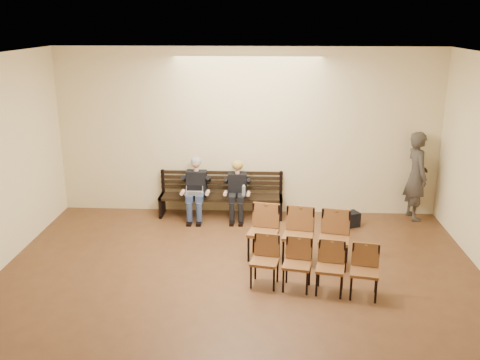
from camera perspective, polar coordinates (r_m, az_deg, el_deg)
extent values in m
plane|color=brown|center=(7.22, -0.89, -17.12)|extent=(10.00, 10.00, 0.00)
cube|color=beige|center=(11.21, 0.79, 5.13)|extent=(8.00, 0.02, 3.50)
cube|color=white|center=(6.01, -1.04, 11.75)|extent=(8.00, 10.00, 0.02)
cube|color=black|center=(11.32, -2.04, -2.79)|extent=(2.60, 0.90, 0.45)
cube|color=#BCBCC1|center=(11.00, -4.96, -1.50)|extent=(0.37, 0.31, 0.26)
cylinder|color=silver|center=(10.88, 0.40, -1.70)|extent=(0.08, 0.08, 0.24)
cube|color=black|center=(11.02, 11.51, -4.13)|extent=(0.48, 0.42, 0.29)
imported|color=#39342E|center=(11.54, 18.36, 1.09)|extent=(0.62, 0.84, 2.13)
cube|color=brown|center=(9.20, 6.21, -5.99)|extent=(1.78, 0.84, 0.95)
cube|color=brown|center=(8.33, 7.84, -9.17)|extent=(1.99, 0.79, 0.80)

